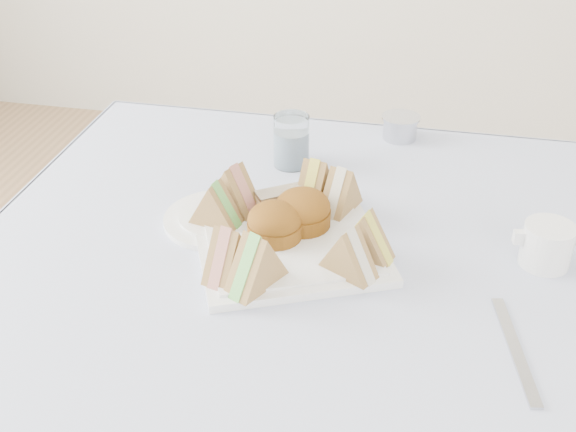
# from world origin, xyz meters

# --- Properties ---
(tablecloth) EXTENTS (1.02, 1.02, 0.01)m
(tablecloth) POSITION_xyz_m (0.00, 0.00, 0.74)
(tablecloth) COLOR silver
(tablecloth) RESTS_ON table
(serving_plate) EXTENTS (0.34, 0.34, 0.01)m
(serving_plate) POSITION_xyz_m (-0.06, 0.08, 0.75)
(serving_plate) COLOR white
(serving_plate) RESTS_ON tablecloth
(sandwich_fl_a) EXTENTS (0.06, 0.09, 0.07)m
(sandwich_fl_a) POSITION_xyz_m (-0.12, -0.02, 0.79)
(sandwich_fl_a) COLOR #9B6C4D
(sandwich_fl_a) RESTS_ON serving_plate
(sandwich_fl_b) EXTENTS (0.08, 0.10, 0.08)m
(sandwich_fl_b) POSITION_xyz_m (-0.08, -0.03, 0.80)
(sandwich_fl_b) COLOR #9B6C4D
(sandwich_fl_b) RESTS_ON serving_plate
(sandwich_fr_a) EXTENTS (0.09, 0.06, 0.07)m
(sandwich_fr_a) POSITION_xyz_m (0.05, 0.06, 0.79)
(sandwich_fr_a) COLOR #9B6C4D
(sandwich_fr_a) RESTS_ON serving_plate
(sandwich_fr_b) EXTENTS (0.09, 0.07, 0.07)m
(sandwich_fr_b) POSITION_xyz_m (0.04, 0.02, 0.79)
(sandwich_fr_b) COLOR #9B6C4D
(sandwich_fr_b) RESTS_ON serving_plate
(sandwich_bl_a) EXTENTS (0.08, 0.05, 0.07)m
(sandwich_bl_a) POSITION_xyz_m (-0.17, 0.10, 0.79)
(sandwich_bl_a) COLOR #9B6C4D
(sandwich_bl_a) RESTS_ON serving_plate
(sandwich_bl_b) EXTENTS (0.09, 0.07, 0.08)m
(sandwich_bl_b) POSITION_xyz_m (-0.15, 0.14, 0.80)
(sandwich_bl_b) COLOR #9B6C4D
(sandwich_bl_b) RESTS_ON serving_plate
(sandwich_br_a) EXTENTS (0.06, 0.09, 0.07)m
(sandwich_br_a) POSITION_xyz_m (0.00, 0.17, 0.79)
(sandwich_br_a) COLOR #9B6C4D
(sandwich_br_a) RESTS_ON serving_plate
(sandwich_br_b) EXTENTS (0.06, 0.09, 0.07)m
(sandwich_br_b) POSITION_xyz_m (-0.04, 0.19, 0.79)
(sandwich_br_b) COLOR #9B6C4D
(sandwich_br_b) RESTS_ON serving_plate
(scone_left) EXTENTS (0.10, 0.10, 0.05)m
(scone_left) POSITION_xyz_m (-0.08, 0.08, 0.78)
(scone_left) COLOR brown
(scone_left) RESTS_ON serving_plate
(scone_right) EXTENTS (0.12, 0.12, 0.05)m
(scone_right) POSITION_xyz_m (-0.04, 0.11, 0.79)
(scone_right) COLOR brown
(scone_right) RESTS_ON serving_plate
(pastry_slice) EXTENTS (0.08, 0.06, 0.03)m
(pastry_slice) POSITION_xyz_m (-0.09, 0.15, 0.78)
(pastry_slice) COLOR beige
(pastry_slice) RESTS_ON serving_plate
(side_plate) EXTENTS (0.16, 0.16, 0.01)m
(side_plate) POSITION_xyz_m (-0.18, 0.12, 0.75)
(side_plate) COLOR white
(side_plate) RESTS_ON tablecloth
(water_glass) EXTENTS (0.08, 0.08, 0.09)m
(water_glass) POSITION_xyz_m (-0.10, 0.32, 0.79)
(water_glass) COLOR white
(water_glass) RESTS_ON tablecloth
(tea_strainer) EXTENTS (0.08, 0.08, 0.04)m
(tea_strainer) POSITION_xyz_m (0.07, 0.46, 0.77)
(tea_strainer) COLOR #B4B4BB
(tea_strainer) RESTS_ON tablecloth
(knife) EXTENTS (0.05, 0.18, 0.00)m
(knife) POSITION_xyz_m (0.25, -0.08, 0.75)
(knife) COLOR #B4B4BB
(knife) RESTS_ON tablecloth
(creamer_jug) EXTENTS (0.08, 0.08, 0.06)m
(creamer_jug) POSITION_xyz_m (0.29, 0.11, 0.78)
(creamer_jug) COLOR white
(creamer_jug) RESTS_ON tablecloth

